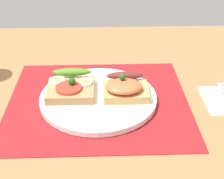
# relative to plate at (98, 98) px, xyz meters

# --- Properties ---
(ground_plane) EXTENTS (1.20, 0.90, 0.03)m
(ground_plane) POSITION_rel_plate_xyz_m (0.00, 0.00, -0.03)
(ground_plane) COLOR #9C6B40
(placemat) EXTENTS (0.39, 0.35, 0.00)m
(placemat) POSITION_rel_plate_xyz_m (0.00, 0.00, -0.01)
(placemat) COLOR maroon
(placemat) RESTS_ON ground_plane
(plate) EXTENTS (0.25, 0.25, 0.01)m
(plate) POSITION_rel_plate_xyz_m (0.00, 0.00, 0.00)
(plate) COLOR white
(plate) RESTS_ON placemat
(sandwich_egg_tomato) EXTENTS (0.10, 0.11, 0.04)m
(sandwich_egg_tomato) POSITION_rel_plate_xyz_m (-0.06, 0.02, 0.02)
(sandwich_egg_tomato) COLOR #B18050
(sandwich_egg_tomato) RESTS_ON plate
(sandwich_salmon) EXTENTS (0.10, 0.09, 0.05)m
(sandwich_salmon) POSITION_rel_plate_xyz_m (0.06, -0.00, 0.02)
(sandwich_salmon) COLOR tan
(sandwich_salmon) RESTS_ON plate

